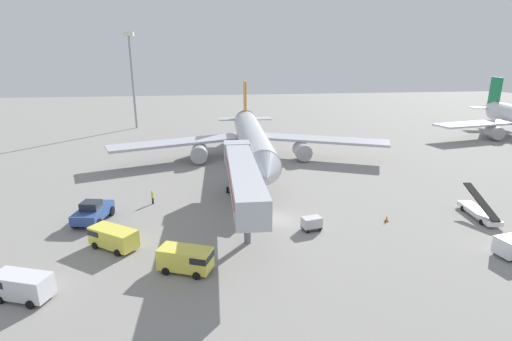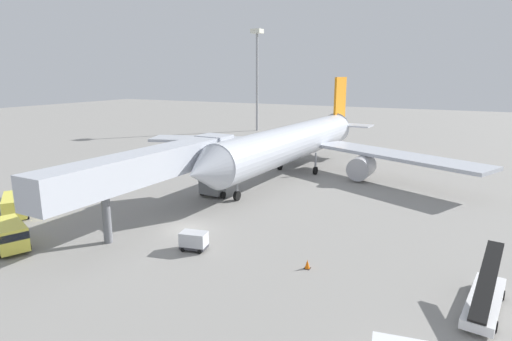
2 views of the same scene
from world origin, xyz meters
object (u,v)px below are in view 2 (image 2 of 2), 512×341
Objects in this scene: airplane_at_gate at (296,142)px; safety_cone_alpha at (307,264)px; service_van_far_right at (9,235)px; apron_light_mast at (257,60)px; service_van_far_left at (15,204)px; baggage_cart_near_center at (194,240)px; jet_bridge at (159,165)px; pushback_tug at (51,184)px; belt_loader_truck at (485,298)px; ground_crew_worker_foreground at (121,183)px.

airplane_at_gate reaches higher than safety_cone_alpha.
apron_light_mast is (-15.23, 73.37, 15.53)m from service_van_far_right.
service_van_far_left reaches higher than safety_cone_alpha.
safety_cone_alpha is (9.15, 0.99, -0.49)m from baggage_cart_near_center.
jet_bridge reaches higher than baggage_cart_near_center.
apron_light_mast reaches higher than pushback_tug.
airplane_at_gate reaches higher than baggage_cart_near_center.
apron_light_mast reaches higher than service_van_far_left.
pushback_tug is at bearing 173.37° from belt_loader_truck.
apron_light_mast reaches higher than belt_loader_truck.
service_van_far_right is 2.22× the size of baggage_cart_near_center.
belt_loader_truck is at bearing -53.70° from apron_light_mast.
apron_light_mast reaches higher than safety_cone_alpha.
belt_loader_truck is 3.03× the size of baggage_cart_near_center.
ground_crew_worker_foreground is at bearing 149.88° from baggage_cart_near_center.
airplane_at_gate reaches higher than ground_crew_worker_foreground.
service_van_far_right is 17.63m from ground_crew_worker_foreground.
service_van_far_left is 2.29× the size of baggage_cart_near_center.
safety_cone_alpha is (11.95, -27.59, -4.04)m from airplane_at_gate.
jet_bridge reaches higher than service_van_far_right.
jet_bridge is 13.77× the size of ground_crew_worker_foreground.
baggage_cart_near_center is 9.22m from safety_cone_alpha.
ground_crew_worker_foreground is (2.54, 11.50, -0.26)m from service_van_far_left.
baggage_cart_near_center is (13.11, 6.53, -0.41)m from service_van_far_right.
service_van_far_right is at bearing -78.27° from apron_light_mast.
service_van_far_left reaches higher than baggage_cart_near_center.
pushback_tug is at bearing 166.64° from baggage_cart_near_center.
pushback_tug is 44.68m from belt_loader_truck.
service_van_far_left is (-17.70, -29.67, -3.20)m from airplane_at_gate.
pushback_tug is at bearing -142.20° from ground_crew_worker_foreground.
airplane_at_gate is 47.64m from apron_light_mast.
ground_crew_worker_foreground is at bearing -79.57° from apron_light_mast.
ground_crew_worker_foreground is (-4.84, 16.95, -0.32)m from service_van_far_right.
baggage_cart_near_center is 1.32× the size of ground_crew_worker_foreground.
service_van_far_left is at bearing 143.57° from service_van_far_right.
ground_crew_worker_foreground reaches higher than baggage_cart_near_center.
belt_loader_truck is 40.88m from service_van_far_left.
service_van_far_left is 3.01× the size of ground_crew_worker_foreground.
service_van_far_right is at bearing -106.37° from airplane_at_gate.
airplane_at_gate is 30.34m from safety_cone_alpha.
service_van_far_left is 70.13m from apron_light_mast.
apron_light_mast is (-25.55, 38.26, 12.38)m from airplane_at_gate.
pushback_tug reaches higher than safety_cone_alpha.
belt_loader_truck reaches higher than safety_cone_alpha.
service_van_far_right reaches higher than ground_crew_worker_foreground.
ground_crew_worker_foreground is at bearing -129.83° from airplane_at_gate.
airplane_at_gate is 23.91m from ground_crew_worker_foreground.
pushback_tug is (-16.98, 1.05, -4.10)m from jet_bridge.
ground_crew_worker_foreground is at bearing 160.83° from safety_cone_alpha.
airplane_at_gate is at bearing -56.26° from apron_light_mast.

